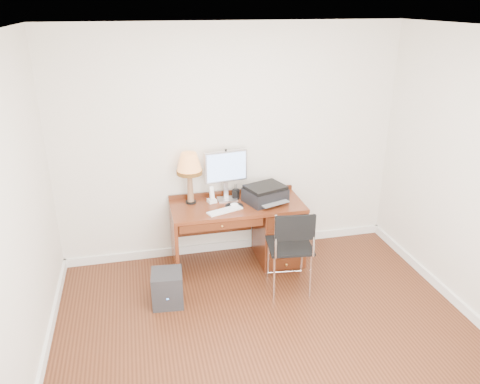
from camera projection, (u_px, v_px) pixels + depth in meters
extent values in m
plane|color=#3C1B0D|center=(271.00, 338.00, 4.32)|extent=(4.00, 4.00, 0.00)
plane|color=silver|center=(230.00, 145.00, 5.38)|extent=(4.00, 0.00, 4.00)
plane|color=silver|center=(11.00, 230.00, 3.39)|extent=(0.00, 3.50, 3.50)
plane|color=white|center=(280.00, 30.00, 3.29)|extent=(4.00, 4.00, 0.00)
cube|color=white|center=(232.00, 245.00, 5.87)|extent=(4.00, 0.03, 0.10)
cube|color=white|center=(42.00, 369.00, 3.89)|extent=(0.03, 3.50, 0.10)
cube|color=white|center=(459.00, 304.00, 4.72)|extent=(0.03, 3.50, 0.10)
cube|color=maroon|center=(237.00, 206.00, 5.30)|extent=(1.50, 0.65, 0.04)
cube|color=maroon|center=(278.00, 231.00, 5.55)|extent=(0.50, 0.61, 0.71)
cube|color=maroon|center=(175.00, 242.00, 5.29)|extent=(0.04, 0.61, 0.71)
cube|color=#522210|center=(213.00, 219.00, 5.62)|extent=(0.96, 0.03, 0.39)
cube|color=#522210|center=(222.00, 226.00, 5.00)|extent=(0.91, 0.03, 0.09)
sphere|color=#BF8C3F|center=(287.00, 244.00, 5.25)|extent=(0.03, 0.03, 0.03)
cube|color=silver|center=(227.00, 199.00, 5.42)|extent=(0.24, 0.19, 0.02)
cube|color=silver|center=(226.00, 190.00, 5.43)|extent=(0.05, 0.04, 0.18)
cube|color=silver|center=(226.00, 166.00, 5.30)|extent=(0.50, 0.11, 0.36)
cube|color=#4C8CF2|center=(227.00, 167.00, 5.28)|extent=(0.46, 0.07, 0.32)
cube|color=white|center=(225.00, 211.00, 5.12)|extent=(0.42, 0.24, 0.02)
cylinder|color=black|center=(234.00, 206.00, 5.25)|extent=(0.21, 0.21, 0.01)
ellipsoid|color=white|center=(234.00, 204.00, 5.24)|extent=(0.09, 0.06, 0.04)
cube|color=black|center=(265.00, 195.00, 5.34)|extent=(0.53, 0.47, 0.16)
cube|color=black|center=(265.00, 187.00, 5.31)|extent=(0.50, 0.44, 0.04)
cylinder|color=black|center=(191.00, 202.00, 5.34)|extent=(0.12, 0.12, 0.02)
cone|color=brown|center=(190.00, 187.00, 5.26)|extent=(0.08, 0.08, 0.35)
cone|color=#D68443|center=(189.00, 163.00, 5.16)|extent=(0.29, 0.29, 0.22)
cylinder|color=#593814|center=(190.00, 172.00, 5.20)|extent=(0.29, 0.29, 0.04)
cube|color=white|center=(212.00, 201.00, 5.34)|extent=(0.11, 0.11, 0.04)
cube|color=white|center=(212.00, 193.00, 5.31)|extent=(0.06, 0.07, 0.16)
cylinder|color=black|center=(236.00, 194.00, 5.43)|extent=(0.09, 0.09, 0.11)
cube|color=black|center=(290.00, 246.00, 4.91)|extent=(0.50, 0.50, 0.03)
cube|color=black|center=(298.00, 228.00, 4.60)|extent=(0.41, 0.08, 0.27)
cylinder|color=silver|center=(267.00, 259.00, 5.14)|extent=(0.02, 0.02, 0.51)
cylinder|color=silver|center=(299.00, 256.00, 5.22)|extent=(0.02, 0.02, 0.51)
cylinder|color=silver|center=(277.00, 278.00, 4.80)|extent=(0.02, 0.02, 0.51)
cylinder|color=silver|center=(312.00, 274.00, 4.87)|extent=(0.02, 0.02, 0.51)
cylinder|color=silver|center=(279.00, 238.00, 4.59)|extent=(0.02, 0.02, 0.45)
cylinder|color=silver|center=(315.00, 234.00, 4.67)|extent=(0.02, 0.02, 0.45)
cube|color=black|center=(168.00, 288.00, 4.76)|extent=(0.33, 0.33, 0.36)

